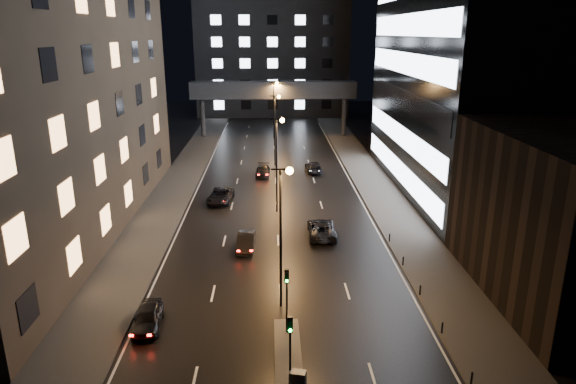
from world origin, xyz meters
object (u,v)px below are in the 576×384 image
at_px(car_away_a, 148,317).
at_px(car_toward_b, 314,167).
at_px(car_away_b, 246,241).
at_px(utility_cabinet, 298,381).
at_px(car_away_c, 220,196).
at_px(car_away_d, 263,171).
at_px(car_toward_a, 322,229).

xyz_separation_m(car_away_a, car_toward_b, (14.05, 38.75, -0.01)).
distance_m(car_away_a, car_away_b, 13.85).
bearing_deg(car_away_b, utility_cabinet, -77.19).
bearing_deg(car_away_a, car_toward_b, 66.72).
xyz_separation_m(car_away_b, car_away_c, (-3.48, 13.38, 0.03)).
relative_size(car_away_a, car_away_b, 0.98).
xyz_separation_m(car_away_c, utility_cabinet, (7.08, -32.72, 0.01)).
xyz_separation_m(car_toward_b, utility_cabinet, (-4.60, -45.53, 0.04)).
relative_size(car_away_b, car_toward_b, 0.89).
bearing_deg(car_toward_b, car_away_c, 44.31).
xyz_separation_m(car_away_d, car_toward_b, (6.99, 1.84, 0.05)).
height_order(car_away_a, car_away_b, car_away_a).
bearing_deg(car_away_a, car_away_c, 81.43).
bearing_deg(car_toward_a, car_away_c, -44.36).
bearing_deg(car_toward_a, car_away_d, -73.98).
height_order(car_away_d, car_toward_a, car_toward_a).
bearing_deg(utility_cabinet, car_away_c, 116.23).
xyz_separation_m(car_toward_a, car_toward_b, (1.16, 23.44, -0.05)).
bearing_deg(utility_cabinet, car_toward_b, 98.25).
relative_size(car_away_d, car_toward_a, 0.84).
distance_m(car_away_b, car_away_d, 24.39).
bearing_deg(car_away_a, car_away_d, 75.82).
distance_m(car_away_b, utility_cabinet, 19.67).
xyz_separation_m(car_away_a, car_away_d, (7.06, 36.91, -0.06)).
distance_m(car_toward_a, utility_cabinet, 22.36).
distance_m(car_away_c, car_toward_a, 14.95).
bearing_deg(utility_cabinet, car_toward_a, 95.17).
height_order(car_away_b, utility_cabinet, car_away_b).
distance_m(car_away_a, car_away_d, 37.58).
relative_size(car_away_a, utility_cabinet, 3.54).
distance_m(car_away_d, utility_cabinet, 43.76).
bearing_deg(car_away_c, car_toward_b, 53.84).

